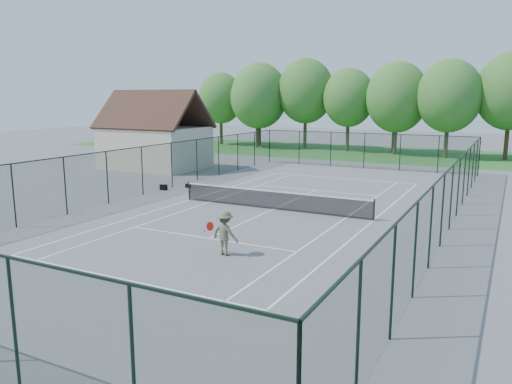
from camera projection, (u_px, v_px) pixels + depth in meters
ground at (273, 209)px, 27.07m from camera, size 140.00×140.00×0.00m
grass_far at (394, 154)px, 53.21m from camera, size 80.00×16.00×0.01m
court_lines at (273, 209)px, 27.07m from camera, size 11.05×23.85×0.01m
tennis_net at (273, 199)px, 26.97m from camera, size 11.08×0.08×1.10m
fence_enclosure at (273, 181)px, 26.78m from camera, size 18.05×36.05×3.02m
utility_building at (155, 132)px, 42.46m from camera, size 8.60×6.27×6.63m
tree_line_far at (397, 97)px, 52.10m from camera, size 39.40×6.40×9.70m
sports_bag_a at (164, 187)px, 32.71m from camera, size 0.46×0.29×0.36m
sports_bag_b at (188, 186)px, 33.58m from camera, size 0.37×0.27×0.27m
tennis_player at (225, 233)px, 19.10m from camera, size 1.88×0.89×1.75m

